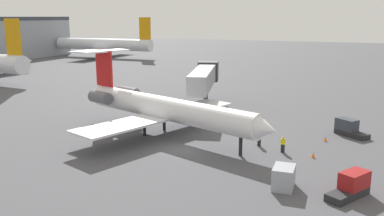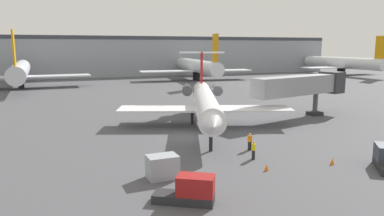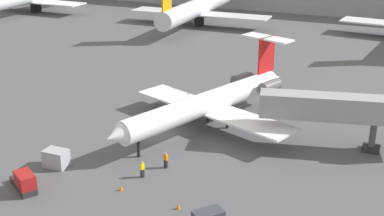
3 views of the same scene
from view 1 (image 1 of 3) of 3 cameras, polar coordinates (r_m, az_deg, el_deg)
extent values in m
cube|color=#4C4C51|center=(43.29, -0.99, -5.77)|extent=(400.00, 400.00, 0.10)
cylinder|color=white|center=(47.27, -3.57, -0.08)|extent=(11.00, 24.22, 2.66)
cone|color=white|center=(39.25, 10.14, -2.87)|extent=(3.13, 2.93, 2.53)
cone|color=white|center=(57.32, -12.98, 1.85)|extent=(3.02, 3.22, 2.26)
cube|color=white|center=(52.34, 0.25, 0.03)|extent=(11.06, 7.62, 0.24)
cube|color=white|center=(44.46, -9.87, -2.42)|extent=(11.06, 7.62, 0.24)
cylinder|color=#595960|center=(55.52, -8.78, 2.11)|extent=(2.51, 3.52, 1.50)
cylinder|color=#595960|center=(52.85, -12.51, 1.43)|extent=(2.51, 3.52, 1.50)
cube|color=red|center=(55.25, -12.01, 5.36)|extent=(1.32, 3.09, 4.67)
cube|color=white|center=(55.03, -12.12, 7.67)|extent=(7.21, 4.59, 0.20)
cylinder|color=black|center=(41.37, 6.71, -5.27)|extent=(0.36, 0.36, 1.91)
cylinder|color=black|center=(50.28, -3.85, -2.00)|extent=(0.36, 0.36, 1.91)
cylinder|color=black|center=(48.18, -6.57, -2.70)|extent=(0.36, 0.36, 1.91)
cube|color=gray|center=(60.61, 1.53, 4.12)|extent=(16.33, 6.41, 2.60)
cube|color=#333338|center=(68.19, 2.24, 5.05)|extent=(3.10, 3.68, 3.20)
cylinder|color=#4C4C51|center=(65.07, 1.91, 2.02)|extent=(0.70, 0.70, 3.40)
cube|color=#262626|center=(65.35, 1.90, 0.78)|extent=(1.80, 1.80, 0.50)
cube|color=black|center=(43.19, 12.39, -5.45)|extent=(0.34, 0.38, 0.85)
cube|color=yellow|center=(42.98, 12.44, -4.53)|extent=(0.38, 0.46, 0.60)
sphere|color=tan|center=(42.86, 12.46, -3.99)|extent=(0.24, 0.24, 0.24)
cube|color=black|center=(44.75, 9.23, -4.68)|extent=(0.38, 0.33, 0.85)
cube|color=orange|center=(44.55, 9.26, -3.79)|extent=(0.46, 0.37, 0.60)
sphere|color=tan|center=(44.43, 9.28, -3.27)|extent=(0.24, 0.24, 0.24)
cube|color=#262628|center=(34.31, 20.62, -11.01)|extent=(4.15, 3.26, 0.60)
cube|color=maroon|center=(34.60, 21.46, -9.18)|extent=(2.78, 2.44, 1.30)
cube|color=#262628|center=(51.22, 21.15, -3.32)|extent=(3.55, 4.02, 0.60)
cube|color=#333842|center=(51.46, 20.54, -2.11)|extent=(2.57, 2.76, 1.30)
cube|color=#999EA8|center=(34.40, 12.51, -9.32)|extent=(2.39, 1.72, 1.80)
cone|color=orange|center=(48.24, 17.89, -4.06)|extent=(0.36, 0.36, 0.55)
cone|color=orange|center=(42.38, 16.36, -6.24)|extent=(0.36, 0.36, 0.55)
cube|color=orange|center=(88.18, -23.43, 8.98)|extent=(0.74, 4.01, 7.00)
cylinder|color=silver|center=(144.14, -12.09, 8.57)|extent=(3.95, 35.82, 3.88)
cube|color=orange|center=(135.69, -6.50, 10.84)|extent=(0.31, 4.00, 7.00)
cube|color=silver|center=(144.25, -12.06, 7.96)|extent=(30.10, 6.06, 0.30)
cube|color=black|center=(144.37, -12.03, 7.33)|extent=(1.20, 2.80, 2.40)
camera|label=2|loc=(32.32, 62.28, -0.26)|focal=33.84mm
camera|label=3|loc=(71.22, 50.43, 16.41)|focal=47.55mm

